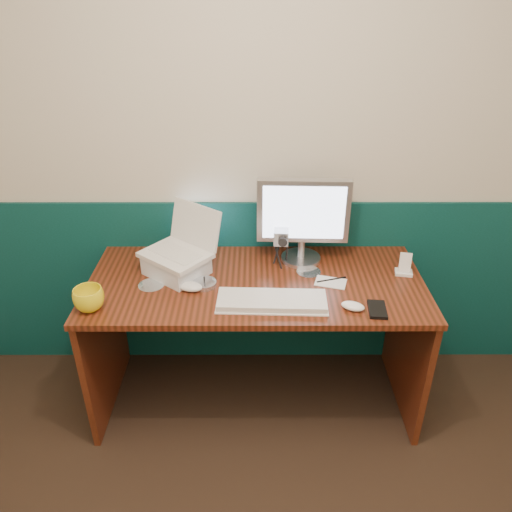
{
  "coord_description": "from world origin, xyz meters",
  "views": [
    {
      "loc": [
        -0.09,
        -0.63,
        2.01
      ],
      "look_at": [
        -0.08,
        1.23,
        0.97
      ],
      "focal_mm": 35.0,
      "sensor_mm": 36.0,
      "label": 1
    }
  ],
  "objects_px": {
    "desk": "(256,343)",
    "camcorder": "(281,248)",
    "keyboard": "(272,302)",
    "mug": "(89,299)",
    "laptop": "(174,233)",
    "monitor": "(303,220)"
  },
  "relations": [
    {
      "from": "desk",
      "to": "mug",
      "type": "relative_size",
      "value": 12.1
    },
    {
      "from": "laptop",
      "to": "monitor",
      "type": "xyz_separation_m",
      "value": [
        0.62,
        0.14,
        0.01
      ]
    },
    {
      "from": "desk",
      "to": "laptop",
      "type": "distance_m",
      "value": 0.71
    },
    {
      "from": "monitor",
      "to": "mug",
      "type": "relative_size",
      "value": 3.39
    },
    {
      "from": "monitor",
      "to": "laptop",
      "type": "bearing_deg",
      "value": -165.36
    },
    {
      "from": "laptop",
      "to": "keyboard",
      "type": "xyz_separation_m",
      "value": [
        0.46,
        -0.26,
        -0.2
      ]
    },
    {
      "from": "desk",
      "to": "keyboard",
      "type": "height_order",
      "value": "keyboard"
    },
    {
      "from": "keyboard",
      "to": "mug",
      "type": "bearing_deg",
      "value": -175.25
    },
    {
      "from": "desk",
      "to": "monitor",
      "type": "xyz_separation_m",
      "value": [
        0.23,
        0.21,
        0.6
      ]
    },
    {
      "from": "laptop",
      "to": "camcorder",
      "type": "height_order",
      "value": "laptop"
    },
    {
      "from": "desk",
      "to": "camcorder",
      "type": "bearing_deg",
      "value": 50.91
    },
    {
      "from": "laptop",
      "to": "mug",
      "type": "distance_m",
      "value": 0.48
    },
    {
      "from": "camcorder",
      "to": "mug",
      "type": "bearing_deg",
      "value": -151.8
    },
    {
      "from": "desk",
      "to": "mug",
      "type": "distance_m",
      "value": 0.87
    },
    {
      "from": "laptop",
      "to": "camcorder",
      "type": "bearing_deg",
      "value": 47.97
    },
    {
      "from": "laptop",
      "to": "keyboard",
      "type": "bearing_deg",
      "value": 8.74
    },
    {
      "from": "laptop",
      "to": "desk",
      "type": "bearing_deg",
      "value": 28.55
    },
    {
      "from": "mug",
      "to": "monitor",
      "type": "bearing_deg",
      "value": 24.66
    },
    {
      "from": "keyboard",
      "to": "mug",
      "type": "xyz_separation_m",
      "value": [
        -0.79,
        -0.04,
        0.04
      ]
    },
    {
      "from": "monitor",
      "to": "keyboard",
      "type": "xyz_separation_m",
      "value": [
        -0.16,
        -0.4,
        -0.21
      ]
    },
    {
      "from": "camcorder",
      "to": "monitor",
      "type": "bearing_deg",
      "value": 31.04
    },
    {
      "from": "desk",
      "to": "camcorder",
      "type": "distance_m",
      "value": 0.51
    }
  ]
}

